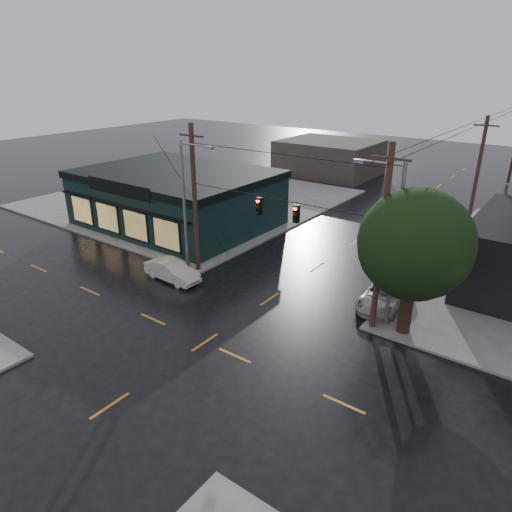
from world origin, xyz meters
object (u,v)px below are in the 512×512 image
Objects in this scene: utility_pole_nw at (199,271)px; suv_silver at (384,296)px; corner_tree at (415,245)px; utility_pole_ne at (372,328)px; sedan_cream at (172,271)px.

suv_silver is at bearing 12.69° from utility_pole_nw.
corner_tree is 0.78× the size of utility_pole_ne.
utility_pole_ne is (-1.55, -0.50, -5.16)m from corner_tree.
suv_silver is (-0.50, 2.81, 0.69)m from utility_pole_ne.
utility_pole_ne is at bearing -162.10° from corner_tree.
utility_pole_nw is 12.83m from suv_silver.
corner_tree reaches higher than utility_pole_nw.
utility_pole_ne is 2.43× the size of sedan_cream.
utility_pole_ne is (13.00, 0.00, 0.00)m from utility_pole_nw.
corner_tree is 15.79m from sedan_cream.
corner_tree is 5.41m from utility_pole_ne.
sedan_cream is at bearing -99.45° from utility_pole_nw.
utility_pole_nw is 2.04× the size of suv_silver.
utility_pole_ne is 2.94m from suv_silver.
suv_silver is at bearing 131.51° from corner_tree.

